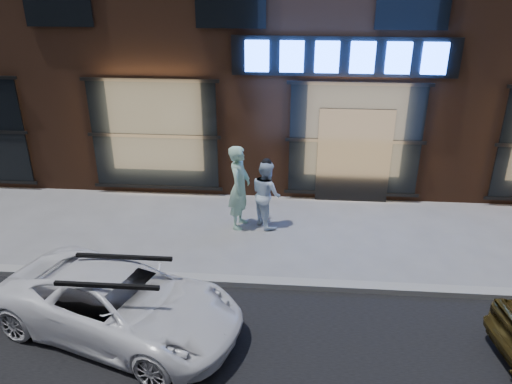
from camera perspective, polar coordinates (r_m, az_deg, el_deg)
ground at (r=9.67m, az=12.78°, el=-10.90°), size 90.00×90.00×0.00m
curb at (r=9.63m, az=12.81°, el=-10.61°), size 60.00×0.25×0.12m
man_bowtie at (r=11.17m, az=-1.91°, el=0.55°), size 0.58×0.78×1.95m
man_cap at (r=11.30m, az=1.18°, el=-0.19°), size 0.91×0.96×1.57m
white_suv at (r=8.49m, az=-15.27°, el=-12.10°), size 4.41×3.02×1.12m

